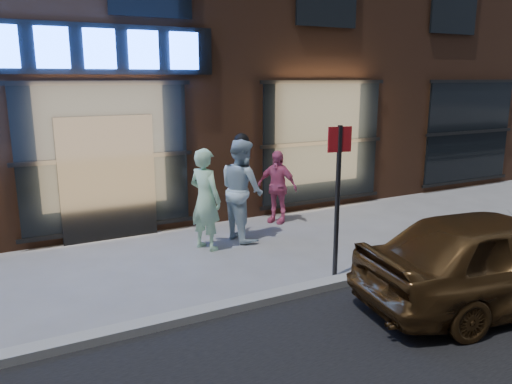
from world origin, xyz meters
The scene contains 7 objects.
ground centered at (0.00, 0.00, 0.00)m, with size 90.00×90.00×0.00m, color slate.
curb centered at (0.00, 0.00, 0.06)m, with size 60.00×0.25×0.12m, color gray.
man_bowtie centered at (1.43, 2.51, 0.94)m, with size 0.68×0.45×1.87m, color #B2EABB.
man_cap centered at (2.27, 2.73, 0.99)m, with size 0.96×0.75×1.98m, color silver.
passerby centered at (3.46, 3.42, 0.79)m, with size 0.93×0.39×1.58m, color #D75885.
gold_sedan centered at (4.08, -1.55, 0.68)m, with size 1.61×4.01×1.37m, color brown.
sign_post centered at (2.73, 0.32, 1.45)m, with size 0.38×0.09×2.40m.
Camera 1 is at (-1.85, -5.69, 3.09)m, focal length 35.00 mm.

